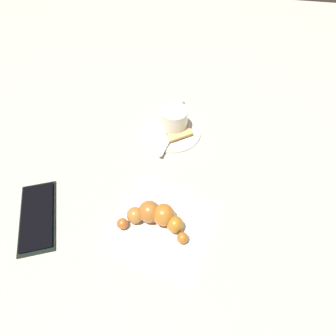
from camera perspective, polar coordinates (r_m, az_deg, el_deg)
The scene contains 8 objects.
ground_plane at distance 0.63m, azimuth 0.35°, elevation -0.30°, with size 1.80×1.80×0.00m, color #ABA390.
saucer at distance 0.70m, azimuth 0.78°, elevation 7.31°, with size 0.14×0.14×0.01m, color beige.
espresso_cup at distance 0.68m, azimuth 1.29°, elevation 9.70°, with size 0.09×0.06×0.05m.
teaspoon at distance 0.69m, azimuth 1.04°, elevation 7.41°, with size 0.13×0.04×0.01m.
sugar_packet at distance 0.68m, azimuth 2.35°, elevation 6.41°, with size 0.06×0.02×0.01m, color tan.
napkin at distance 0.55m, azimuth -1.00°, elevation -11.09°, with size 0.17×0.18×0.00m, color white.
croissant at distance 0.54m, azimuth -2.43°, elevation -9.39°, with size 0.07×0.14×0.04m.
cell_phone at distance 0.61m, azimuth -24.07°, elevation -8.55°, with size 0.17×0.12×0.01m.
Camera 1 is at (-0.38, -0.06, 0.50)m, focal length 31.31 mm.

